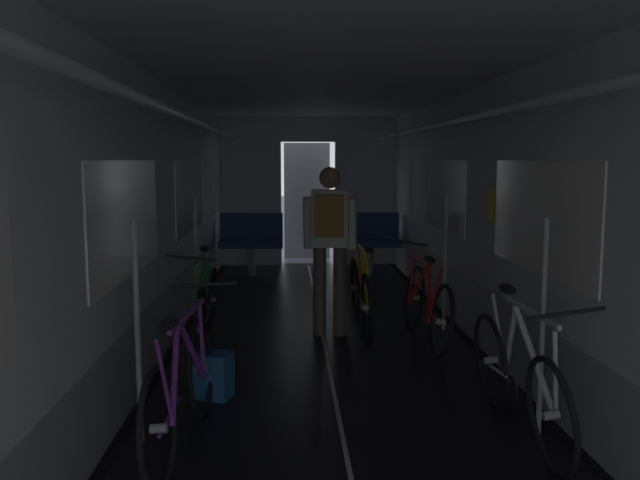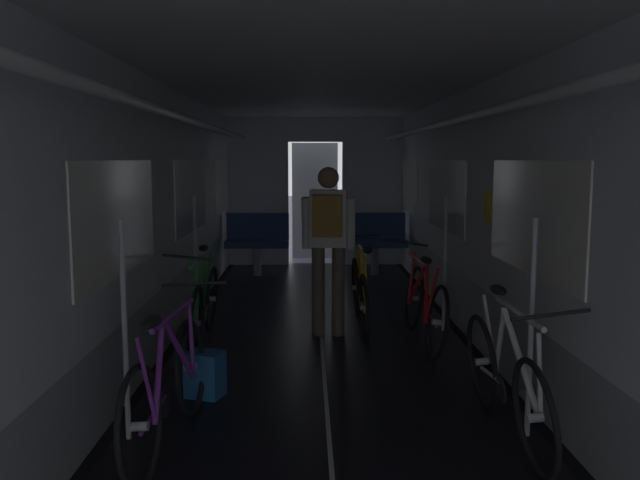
{
  "view_description": "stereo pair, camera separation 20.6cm",
  "coord_description": "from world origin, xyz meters",
  "views": [
    {
      "loc": [
        -0.34,
        -1.88,
        1.76
      ],
      "look_at": [
        0.0,
        5.03,
        0.91
      ],
      "focal_mm": 36.76,
      "sensor_mm": 36.0,
      "label": 1
    },
    {
      "loc": [
        -0.13,
        -1.88,
        1.76
      ],
      "look_at": [
        0.0,
        5.03,
        0.91
      ],
      "focal_mm": 36.76,
      "sensor_mm": 36.0,
      "label": 2
    }
  ],
  "objects": [
    {
      "name": "train_car_shell",
      "position": [
        -0.0,
        3.6,
        1.7
      ],
      "size": [
        3.14,
        12.34,
        2.57
      ],
      "color": "black",
      "rests_on": "ground"
    },
    {
      "name": "bench_seat_far_left",
      "position": [
        -0.9,
        8.07,
        0.57
      ],
      "size": [
        0.98,
        0.51,
        0.95
      ],
      "color": "gray",
      "rests_on": "ground"
    },
    {
      "name": "bench_seat_far_right",
      "position": [
        0.9,
        8.07,
        0.57
      ],
      "size": [
        0.98,
        0.51,
        0.95
      ],
      "color": "gray",
      "rests_on": "ground"
    },
    {
      "name": "bicycle_red",
      "position": [
        0.98,
        4.23,
        0.38
      ],
      "size": [
        0.44,
        1.69,
        0.96
      ],
      "color": "black",
      "rests_on": "ground"
    },
    {
      "name": "bicycle_purple",
      "position": [
        -0.99,
        1.99,
        0.38
      ],
      "size": [
        0.44,
        1.69,
        0.95
      ],
      "color": "black",
      "rests_on": "ground"
    },
    {
      "name": "bicycle_green",
      "position": [
        -1.13,
        4.25,
        0.38
      ],
      "size": [
        0.44,
        1.69,
        0.95
      ],
      "color": "black",
      "rests_on": "ground"
    },
    {
      "name": "bicycle_white",
      "position": [
        1.12,
        2.09,
        0.38
      ],
      "size": [
        0.44,
        1.69,
        0.95
      ],
      "color": "black",
      "rests_on": "ground"
    },
    {
      "name": "person_cyclist_aisle",
      "position": [
        0.07,
        4.52,
        1.02
      ],
      "size": [
        0.55,
        0.4,
        1.69
      ],
      "color": "brown",
      "rests_on": "ground"
    },
    {
      "name": "bicycle_yellow_in_aisle",
      "position": [
        0.42,
        4.79,
        0.38
      ],
      "size": [
        0.44,
        1.69,
        0.95
      ],
      "color": "black",
      "rests_on": "ground"
    },
    {
      "name": "backpack_on_floor",
      "position": [
        -0.9,
        2.85,
        0.17
      ],
      "size": [
        0.31,
        0.27,
        0.34
      ],
      "primitive_type": "cube",
      "rotation": [
        0.0,
        0.0,
        -0.32
      ],
      "color": "#1E5693",
      "rests_on": "ground"
    }
  ]
}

